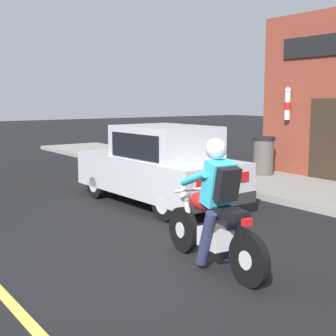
{
  "coord_description": "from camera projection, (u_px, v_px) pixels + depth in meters",
  "views": [
    {
      "loc": [
        -3.18,
        -4.86,
        2.09
      ],
      "look_at": [
        1.34,
        1.33,
        0.95
      ],
      "focal_mm": 50.0,
      "sensor_mm": 36.0,
      "label": 1
    }
  ],
  "objects": [
    {
      "name": "ground_plane",
      "position": [
        145.0,
        262.0,
        6.04
      ],
      "size": [
        80.0,
        80.0,
        0.0
      ],
      "primitive_type": "plane",
      "color": "black"
    },
    {
      "name": "sidewalk_curb",
      "position": [
        257.0,
        181.0,
        11.51
      ],
      "size": [
        2.6,
        22.0,
        0.14
      ],
      "primitive_type": "cube",
      "color": "gray",
      "rests_on": "ground"
    },
    {
      "name": "motorcycle_with_rider",
      "position": [
        214.0,
        215.0,
        5.74
      ],
      "size": [
        0.62,
        2.02,
        1.62
      ],
      "color": "black",
      "rests_on": "ground"
    },
    {
      "name": "car_hatchback",
      "position": [
        160.0,
        166.0,
        9.28
      ],
      "size": [
        1.74,
        3.82,
        1.57
      ],
      "color": "black",
      "rests_on": "ground"
    },
    {
      "name": "trash_bin",
      "position": [
        264.0,
        155.0,
        12.08
      ],
      "size": [
        0.56,
        0.56,
        0.98
      ],
      "color": "#514C47",
      "rests_on": "sidewalk_curb"
    }
  ]
}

